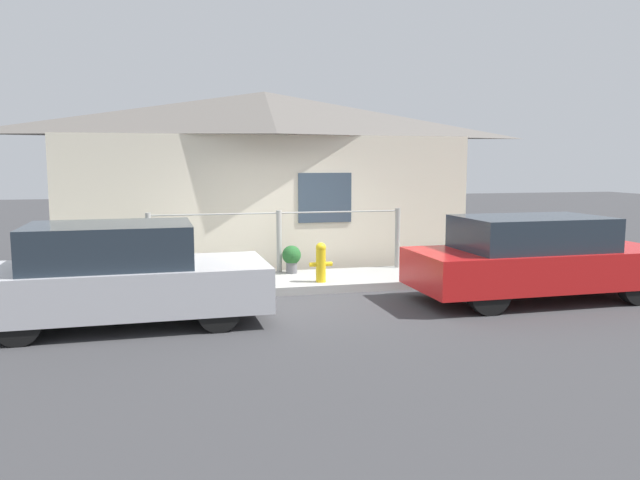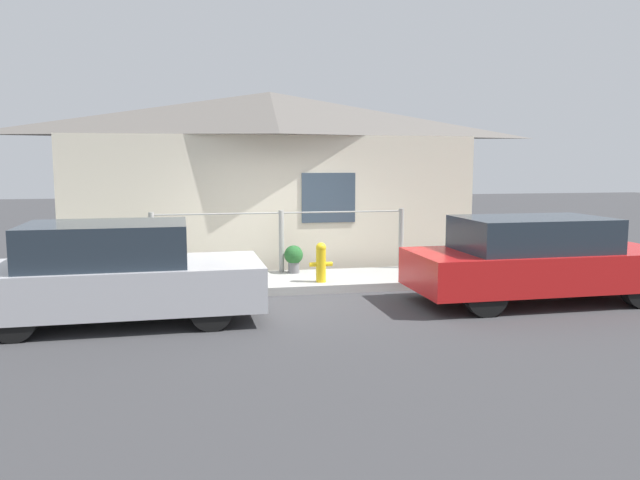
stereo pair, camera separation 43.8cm
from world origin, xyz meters
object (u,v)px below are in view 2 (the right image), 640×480
at_px(car_left, 116,274).
at_px(potted_plant_by_fence, 118,270).
at_px(fire_hydrant, 321,261).
at_px(car_right, 538,259).
at_px(potted_plant_near_hydrant, 294,257).
at_px(potted_plant_corner, 497,253).

height_order(car_left, potted_plant_by_fence, car_left).
relative_size(fire_hydrant, potted_plant_by_fence, 1.61).
bearing_deg(car_right, potted_plant_near_hydrant, 143.57).
xyz_separation_m(potted_plant_near_hydrant, potted_plant_by_fence, (-3.16, -0.43, -0.08)).
bearing_deg(car_left, fire_hydrant, 24.65).
bearing_deg(potted_plant_by_fence, potted_plant_corner, 0.56).
height_order(car_right, potted_plant_corner, car_right).
relative_size(car_left, potted_plant_by_fence, 9.19).
xyz_separation_m(car_right, fire_hydrant, (-3.25, 1.59, -0.18)).
bearing_deg(car_left, car_right, -1.31).
height_order(fire_hydrant, potted_plant_near_hydrant, fire_hydrant).
bearing_deg(fire_hydrant, car_right, -26.05).
xyz_separation_m(potted_plant_near_hydrant, potted_plant_corner, (4.00, -0.36, 0.01)).
height_order(car_left, fire_hydrant, car_left).
distance_m(car_left, potted_plant_near_hydrant, 3.90).
distance_m(car_left, fire_hydrant, 3.63).
bearing_deg(potted_plant_near_hydrant, potted_plant_corner, -5.14).
relative_size(fire_hydrant, potted_plant_corner, 1.28).
relative_size(car_left, potted_plant_corner, 7.31).
distance_m(car_left, potted_plant_by_fence, 2.17).
xyz_separation_m(fire_hydrant, potted_plant_corner, (3.67, 0.62, -0.05)).
relative_size(car_left, potted_plant_near_hydrant, 7.56).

